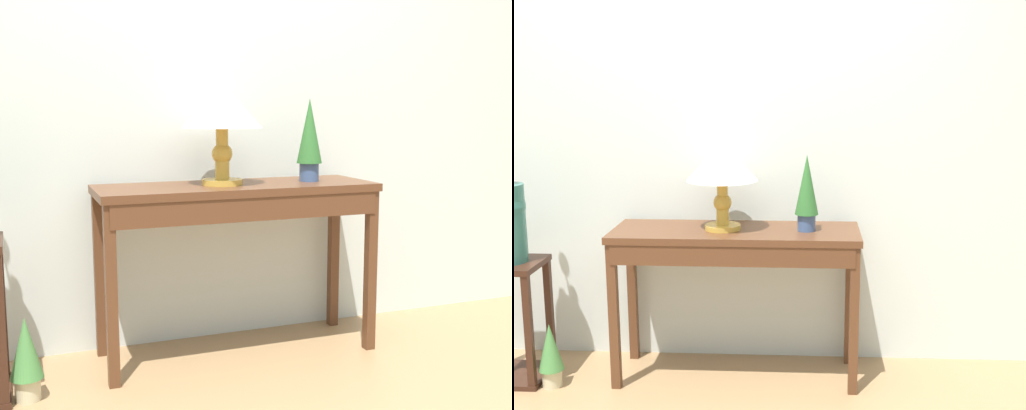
% 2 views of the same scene
% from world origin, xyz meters
% --- Properties ---
extents(back_wall_with_art, '(9.00, 0.10, 2.80)m').
position_xyz_m(back_wall_with_art, '(0.00, 1.37, 1.40)').
color(back_wall_with_art, silver).
rests_on(back_wall_with_art, ground).
extents(console_table, '(1.24, 0.43, 0.79)m').
position_xyz_m(console_table, '(0.09, 1.04, 0.67)').
color(console_table, '#56331E').
rests_on(console_table, ground).
extents(table_lamp, '(0.36, 0.36, 0.44)m').
position_xyz_m(table_lamp, '(0.02, 1.07, 1.11)').
color(table_lamp, gold).
rests_on(table_lamp, console_table).
extents(potted_plant_on_console, '(0.12, 0.12, 0.38)m').
position_xyz_m(potted_plant_on_console, '(0.44, 1.06, 0.99)').
color(potted_plant_on_console, '#3D5684').
rests_on(potted_plant_on_console, console_table).
extents(potted_plant_floor, '(0.13, 0.13, 0.33)m').
position_xyz_m(potted_plant_floor, '(-0.83, 0.88, 0.18)').
color(potted_plant_floor, beige).
rests_on(potted_plant_floor, ground).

